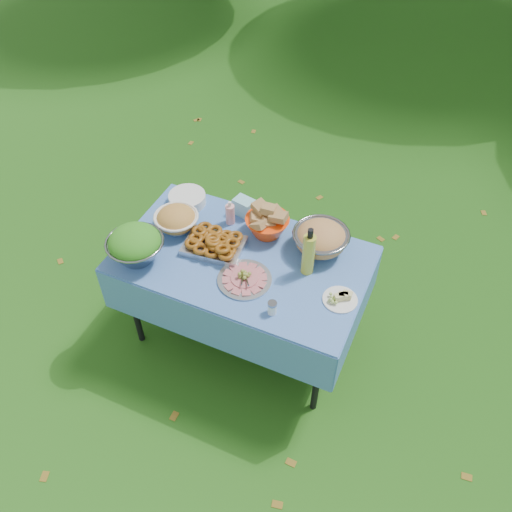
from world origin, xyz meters
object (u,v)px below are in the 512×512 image
Objects in this scene: plate_stack at (187,199)px; oil_bottle at (309,251)px; picnic_table at (243,299)px; pasta_bowl_steel at (321,238)px; charcuterie_platter at (244,276)px; salad_bowl at (135,245)px; bread_bowl at (267,222)px.

oil_bottle reaches higher than plate_stack.
pasta_bowl_steel is (0.39, 0.25, 0.47)m from picnic_table.
salad_bowl is at bearing -171.14° from charcuterie_platter.
oil_bottle is at bearing 35.39° from charcuterie_platter.
oil_bottle is at bearing -30.59° from bread_bowl.
picnic_table is at bearing 24.66° from salad_bowl.
oil_bottle reaches higher than charcuterie_platter.
picnic_table is at bearing -29.47° from plate_stack.
plate_stack is at bearing 177.11° from pasta_bowl_steel.
picnic_table is 0.67m from oil_bottle.
oil_bottle is at bearing -92.14° from pasta_bowl_steel.
bread_bowl is (0.05, 0.25, 0.47)m from picnic_table.
salad_bowl reaches higher than bread_bowl.
pasta_bowl_steel is 0.51m from charcuterie_platter.
bread_bowl is at bearing -179.73° from pasta_bowl_steel.
picnic_table is at bearing -101.29° from bread_bowl.
oil_bottle is at bearing 18.28° from salad_bowl.
picnic_table is 4.40× the size of pasta_bowl_steel.
charcuterie_platter is 0.38m from oil_bottle.
salad_bowl is 1.23× the size of bread_bowl.
pasta_bowl_steel reaches higher than charcuterie_platter.
charcuterie_platter is at bearing -144.61° from oil_bottle.
oil_bottle is (0.94, 0.31, 0.05)m from salad_bowl.
pasta_bowl_steel is 0.21m from oil_bottle.
salad_bowl reaches higher than picnic_table.
plate_stack is 0.74× the size of oil_bottle.
oil_bottle is at bearing -14.99° from plate_stack.
bread_bowl is at bearing 78.71° from picnic_table.
pasta_bowl_steel is (0.92, -0.05, 0.05)m from plate_stack.
bread_bowl is (0.60, 0.51, -0.02)m from salad_bowl.
charcuterie_platter reaches higher than plate_stack.
pasta_bowl_steel is (0.95, 0.51, -0.02)m from salad_bowl.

